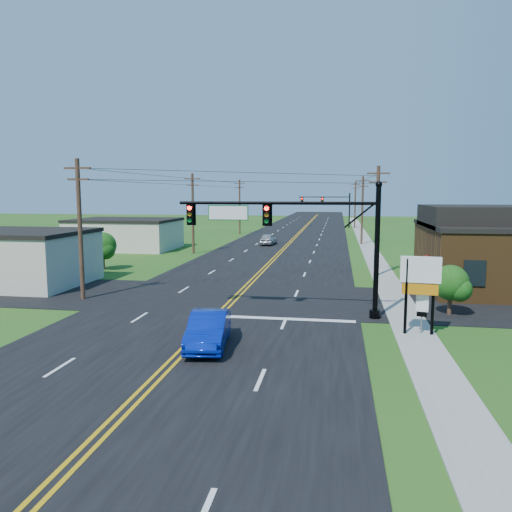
% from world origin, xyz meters
% --- Properties ---
extents(ground, '(260.00, 260.00, 0.00)m').
position_xyz_m(ground, '(0.00, 0.00, 0.00)').
color(ground, '#1E4A15').
rests_on(ground, ground).
extents(road_main, '(16.00, 220.00, 0.04)m').
position_xyz_m(road_main, '(0.00, 50.00, 0.02)').
color(road_main, black).
rests_on(road_main, ground).
extents(road_cross, '(70.00, 10.00, 0.04)m').
position_xyz_m(road_cross, '(0.00, 12.00, 0.02)').
color(road_cross, black).
rests_on(road_cross, ground).
extents(sidewalk, '(2.00, 160.00, 0.08)m').
position_xyz_m(sidewalk, '(10.50, 40.00, 0.04)').
color(sidewalk, gray).
rests_on(sidewalk, ground).
extents(signal_mast_main, '(11.30, 0.60, 7.48)m').
position_xyz_m(signal_mast_main, '(4.34, 8.00, 4.75)').
color(signal_mast_main, black).
rests_on(signal_mast_main, ground).
extents(signal_mast_far, '(10.98, 0.60, 7.48)m').
position_xyz_m(signal_mast_far, '(4.44, 80.00, 4.55)').
color(signal_mast_far, black).
rests_on(signal_mast_far, ground).
extents(cream_bldg_near, '(10.20, 8.20, 4.10)m').
position_xyz_m(cream_bldg_near, '(-17.00, 14.00, 2.06)').
color(cream_bldg_near, beige).
rests_on(cream_bldg_near, ground).
extents(cream_bldg_far, '(12.20, 9.20, 3.70)m').
position_xyz_m(cream_bldg_far, '(-19.00, 38.00, 1.86)').
color(cream_bldg_far, beige).
rests_on(cream_bldg_far, ground).
extents(utility_pole_left_a, '(1.80, 0.28, 9.00)m').
position_xyz_m(utility_pole_left_a, '(-9.50, 10.00, 4.72)').
color(utility_pole_left_a, '#342317').
rests_on(utility_pole_left_a, ground).
extents(utility_pole_left_b, '(1.80, 0.28, 9.00)m').
position_xyz_m(utility_pole_left_b, '(-9.50, 35.00, 4.72)').
color(utility_pole_left_b, '#342317').
rests_on(utility_pole_left_b, ground).
extents(utility_pole_left_c, '(1.80, 0.28, 9.00)m').
position_xyz_m(utility_pole_left_c, '(-9.50, 62.00, 4.72)').
color(utility_pole_left_c, '#342317').
rests_on(utility_pole_left_c, ground).
extents(utility_pole_right_a, '(1.80, 0.28, 9.00)m').
position_xyz_m(utility_pole_right_a, '(9.80, 22.00, 4.72)').
color(utility_pole_right_a, '#342317').
rests_on(utility_pole_right_a, ground).
extents(utility_pole_right_b, '(1.80, 0.28, 9.00)m').
position_xyz_m(utility_pole_right_b, '(9.80, 48.00, 4.72)').
color(utility_pole_right_b, '#342317').
rests_on(utility_pole_right_b, ground).
extents(utility_pole_right_c, '(1.80, 0.28, 9.00)m').
position_xyz_m(utility_pole_right_c, '(9.80, 78.00, 4.72)').
color(utility_pole_right_c, '#342317').
rests_on(utility_pole_right_c, ground).
extents(tree_right_back, '(3.00, 3.00, 4.10)m').
position_xyz_m(tree_right_back, '(16.00, 26.00, 2.60)').
color(tree_right_back, '#342317').
rests_on(tree_right_back, ground).
extents(shrub_corner, '(2.00, 2.00, 2.86)m').
position_xyz_m(shrub_corner, '(13.00, 9.50, 1.85)').
color(shrub_corner, '#342317').
rests_on(shrub_corner, ground).
extents(tree_left, '(2.40, 2.40, 3.37)m').
position_xyz_m(tree_left, '(-14.00, 22.00, 2.16)').
color(tree_left, '#342317').
rests_on(tree_left, ground).
extents(blue_car, '(2.20, 4.82, 1.53)m').
position_xyz_m(blue_car, '(1.10, 1.59, 0.77)').
color(blue_car, '#071FA5').
rests_on(blue_car, ground).
extents(distant_car, '(1.98, 4.44, 1.48)m').
position_xyz_m(distant_car, '(-2.35, 45.44, 0.74)').
color(distant_car, '#AEAEB3').
rests_on(distant_car, ground).
extents(route_sign, '(0.57, 0.20, 2.36)m').
position_xyz_m(route_sign, '(10.80, 5.18, 1.37)').
color(route_sign, slate).
rests_on(route_sign, ground).
extents(stop_sign, '(0.90, 0.11, 2.52)m').
position_xyz_m(stop_sign, '(13.00, 16.98, 1.82)').
color(stop_sign, slate).
rests_on(stop_sign, ground).
extents(pylon_sign, '(1.89, 0.47, 3.85)m').
position_xyz_m(pylon_sign, '(10.64, 5.03, 2.81)').
color(pylon_sign, black).
rests_on(pylon_sign, ground).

